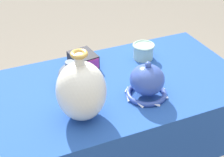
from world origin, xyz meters
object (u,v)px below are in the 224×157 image
(vase_dome_bell, at_px, (147,82))
(jar_round_slate, at_px, (71,76))
(vase_tall_bulbous, at_px, (81,91))
(mosaic_tile_box, at_px, (83,60))
(cup_wide_celadon, at_px, (143,51))

(vase_dome_bell, xyz_separation_m, jar_round_slate, (-0.28, 0.20, -0.01))
(vase_tall_bulbous, xyz_separation_m, jar_round_slate, (0.02, 0.23, -0.07))
(vase_dome_bell, height_order, mosaic_tile_box, vase_dome_bell)
(vase_tall_bulbous, relative_size, cup_wide_celadon, 2.59)
(mosaic_tile_box, xyz_separation_m, jar_round_slate, (-0.11, -0.15, 0.03))
(mosaic_tile_box, xyz_separation_m, cup_wide_celadon, (0.32, -0.05, 0.01))
(vase_dome_bell, bearing_deg, vase_tall_bulbous, -175.62)
(vase_dome_bell, bearing_deg, cup_wide_celadon, 64.54)
(vase_dome_bell, height_order, jar_round_slate, vase_dome_bell)
(vase_tall_bulbous, relative_size, mosaic_tile_box, 1.95)
(vase_dome_bell, height_order, cup_wide_celadon, vase_dome_bell)
(vase_dome_bell, relative_size, jar_round_slate, 1.48)
(jar_round_slate, relative_size, cup_wide_celadon, 1.14)
(vase_dome_bell, relative_size, cup_wide_celadon, 1.68)
(vase_dome_bell, relative_size, mosaic_tile_box, 1.27)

